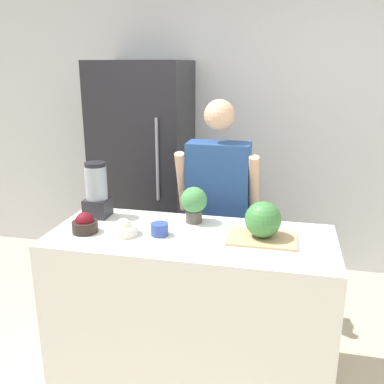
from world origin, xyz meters
TOP-DOWN VIEW (x-y plane):
  - wall_back at (0.00, 2.03)m, footprint 8.00×0.06m
  - counter_island at (0.00, 0.35)m, footprint 1.65×0.70m
  - refrigerator at (-0.72, 1.63)m, footprint 0.78×0.71m
  - person at (0.05, 1.01)m, footprint 0.58×0.26m
  - cutting_board at (0.41, 0.37)m, footprint 0.39×0.26m
  - watermelon at (0.41, 0.38)m, footprint 0.20×0.20m
  - bowl_cherries at (-0.61, 0.26)m, footprint 0.15×0.15m
  - bowl_cream at (-0.38, 0.27)m, footprint 0.17×0.17m
  - bowl_small_blue at (-0.17, 0.31)m, footprint 0.10×0.10m
  - blender at (-0.66, 0.53)m, footprint 0.15×0.15m
  - potted_plant at (-0.03, 0.56)m, footprint 0.16×0.16m

SIDE VIEW (x-z plane):
  - counter_island at x=0.00m, z-range 0.00..0.92m
  - person at x=0.05m, z-range 0.02..1.66m
  - cutting_board at x=0.41m, z-range 0.92..0.93m
  - refrigerator at x=-0.72m, z-range 0.00..1.89m
  - bowl_cream at x=-0.38m, z-range 0.90..1.00m
  - bowl_small_blue at x=-0.17m, z-range 0.92..0.99m
  - bowl_cherries at x=-0.61m, z-range 0.91..1.03m
  - watermelon at x=0.41m, z-range 0.93..1.14m
  - potted_plant at x=-0.03m, z-range 0.93..1.16m
  - blender at x=-0.66m, z-range 0.91..1.27m
  - wall_back at x=0.00m, z-range 0.00..2.60m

